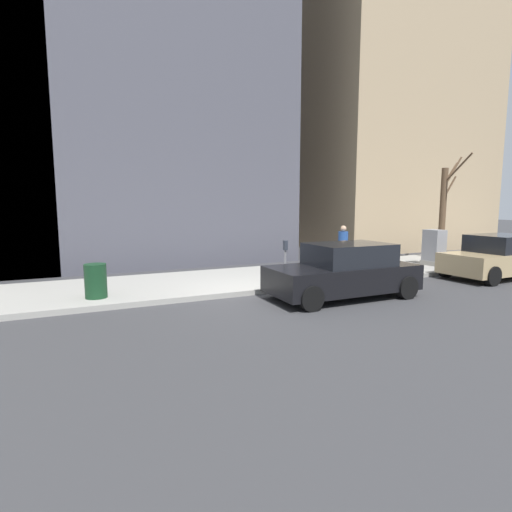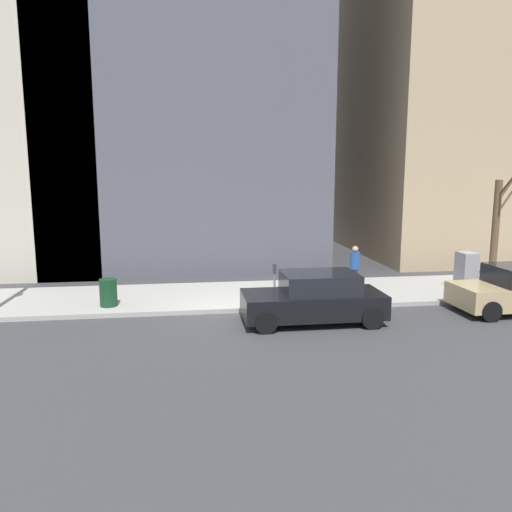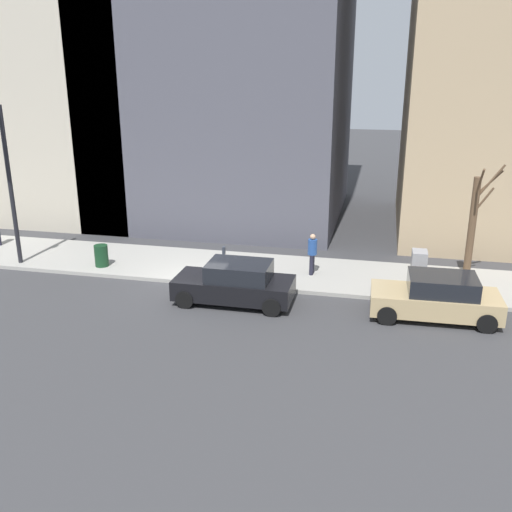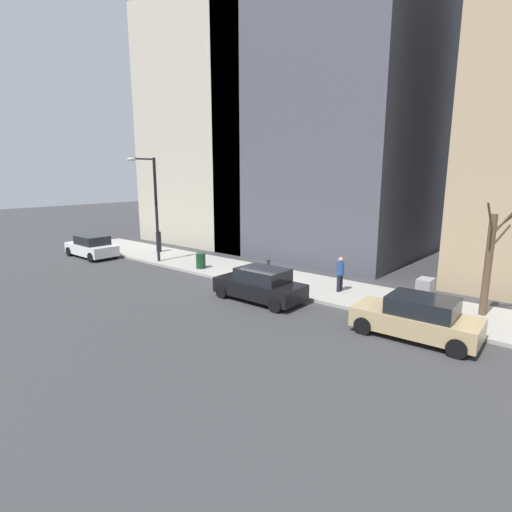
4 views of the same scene
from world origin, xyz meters
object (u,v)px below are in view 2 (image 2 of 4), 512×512
object	(u,v)px
pedestrian_near_meter	(355,266)
bare_tree	(497,227)
office_tower_left	(461,74)
parking_meter	(275,279)
utility_box	(466,272)
trash_bin	(108,293)
office_block_center	(185,67)
parked_car_black	(314,299)

from	to	relation	value
pedestrian_near_meter	bare_tree	bearing A→B (deg)	-79.60
pedestrian_near_meter	office_tower_left	size ratio (longest dim) A/B	0.09
parking_meter	utility_box	world-z (taller)	utility_box
parking_meter	trash_bin	bearing A→B (deg)	85.26
office_block_center	pedestrian_near_meter	bearing A→B (deg)	-148.79
utility_box	office_tower_left	bearing A→B (deg)	-26.15
pedestrian_near_meter	utility_box	bearing A→B (deg)	-94.35
utility_box	office_tower_left	xyz separation A→B (m)	(9.55, -4.69, 8.84)
parking_meter	parked_car_black	bearing A→B (deg)	-152.60
parked_car_black	pedestrian_near_meter	size ratio (longest dim) A/B	2.53
parking_meter	bare_tree	size ratio (longest dim) A/B	0.30
parking_meter	office_tower_left	xyz separation A→B (m)	(10.40, -11.99, 8.71)
utility_box	bare_tree	xyz separation A→B (m)	(1.28, -1.93, 1.50)
office_tower_left	bare_tree	bearing A→B (deg)	161.55
office_block_center	utility_box	bearing A→B (deg)	-136.10
parking_meter	office_tower_left	size ratio (longest dim) A/B	0.07
trash_bin	pedestrian_near_meter	size ratio (longest dim) A/B	0.54
utility_box	bare_tree	distance (m)	2.76
bare_tree	parking_meter	bearing A→B (deg)	102.98
utility_box	pedestrian_near_meter	world-z (taller)	pedestrian_near_meter
bare_tree	trash_bin	distance (m)	14.85
bare_tree	office_block_center	distance (m)	16.80
parking_meter	bare_tree	xyz separation A→B (m)	(2.13, -9.23, 1.37)
parked_car_black	pedestrian_near_meter	xyz separation A→B (m)	(3.17, -2.33, 0.35)
utility_box	trash_bin	distance (m)	12.73
parked_car_black	pedestrian_near_meter	world-z (taller)	pedestrian_near_meter
parked_car_black	trash_bin	xyz separation A→B (m)	(2.20, 6.33, -0.14)
parked_car_black	office_tower_left	bearing A→B (deg)	-42.21
trash_bin	office_block_center	bearing A→B (deg)	-14.00
pedestrian_near_meter	office_block_center	world-z (taller)	office_block_center
parked_car_black	bare_tree	world-z (taller)	bare_tree
trash_bin	office_block_center	distance (m)	14.46
parked_car_black	office_tower_left	size ratio (longest dim) A/B	0.22
pedestrian_near_meter	parked_car_black	bearing A→B (deg)	147.40
trash_bin	office_block_center	xyz separation A→B (m)	(10.82, -2.70, 9.22)
parked_car_black	parking_meter	world-z (taller)	parked_car_black
parked_car_black	trash_bin	distance (m)	6.70
bare_tree	pedestrian_near_meter	world-z (taller)	bare_tree
parked_car_black	utility_box	distance (m)	6.90
parking_meter	office_block_center	bearing A→B (deg)	13.59
parked_car_black	office_block_center	world-z (taller)	office_block_center
bare_tree	office_tower_left	xyz separation A→B (m)	(8.28, -2.76, 7.34)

